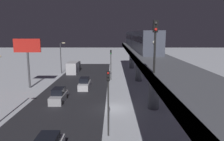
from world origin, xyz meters
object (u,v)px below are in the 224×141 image
at_px(sedan_white_2, 85,84).
at_px(traffic_light_near, 108,94).
at_px(subway_train, 138,39).
at_px(sedan_silver, 59,96).
at_px(box_truck, 74,67).
at_px(rail_signal, 155,38).
at_px(traffic_light_mid, 111,60).
at_px(commercial_billboard, 27,50).

bearing_deg(sedan_white_2, traffic_light_near, -75.40).
xyz_separation_m(subway_train, sedan_silver, (13.30, 16.16, -7.81)).
height_order(sedan_silver, box_truck, box_truck).
relative_size(rail_signal, traffic_light_near, 0.62).
bearing_deg(subway_train, box_truck, -24.06).
bearing_deg(traffic_light_mid, sedan_silver, 62.65).
xyz_separation_m(sedan_silver, box_truck, (2.00, -22.99, 0.56)).
relative_size(rail_signal, sedan_white_2, 0.84).
height_order(rail_signal, sedan_silver, rail_signal).
height_order(subway_train, traffic_light_mid, subway_train).
distance_m(traffic_light_near, traffic_light_mid, 25.11).
bearing_deg(box_truck, sedan_silver, 94.97).
height_order(subway_train, traffic_light_near, subway_train).
height_order(traffic_light_mid, commercial_billboard, commercial_billboard).
xyz_separation_m(sedan_white_2, box_truck, (4.80, -15.56, 0.55)).
relative_size(traffic_light_near, commercial_billboard, 0.72).
xyz_separation_m(sedan_silver, traffic_light_mid, (-7.50, -14.50, 3.41)).
height_order(sedan_white_2, box_truck, box_truck).
xyz_separation_m(sedan_white_2, commercial_billboard, (10.07, -0.33, 6.03)).
bearing_deg(traffic_light_near, rail_signal, 138.51).
distance_m(sedan_white_2, traffic_light_mid, 9.14).
height_order(subway_train, rail_signal, rail_signal).
xyz_separation_m(traffic_light_near, commercial_billboard, (14.77, -18.38, 2.63)).
distance_m(traffic_light_near, commercial_billboard, 23.72).
bearing_deg(box_truck, traffic_light_near, 105.79).
bearing_deg(traffic_light_near, box_truck, -74.21).
height_order(box_truck, traffic_light_near, traffic_light_near).
relative_size(sedan_white_2, traffic_light_mid, 0.74).
xyz_separation_m(sedan_silver, commercial_billboard, (7.27, -7.76, 6.04)).
distance_m(sedan_silver, sedan_white_2, 7.94).
relative_size(sedan_silver, box_truck, 0.65).
relative_size(sedan_silver, traffic_light_near, 0.75).
height_order(sedan_silver, sedan_white_2, same).
relative_size(rail_signal, traffic_light_mid, 0.62).
distance_m(subway_train, traffic_light_mid, 7.47).
relative_size(rail_signal, sedan_silver, 0.84).
bearing_deg(traffic_light_near, sedan_white_2, -75.40).
xyz_separation_m(subway_train, rail_signal, (2.19, 29.96, 0.95)).
xyz_separation_m(subway_train, traffic_light_near, (5.80, 26.77, -4.40)).
bearing_deg(rail_signal, subway_train, -94.19).
bearing_deg(sedan_white_2, traffic_light_mid, 56.37).
distance_m(sedan_white_2, traffic_light_near, 18.95).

